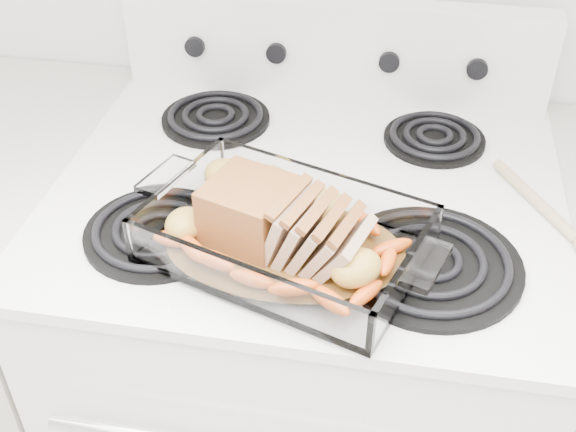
# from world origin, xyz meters

# --- Properties ---
(electric_range) EXTENTS (0.78, 0.70, 1.12)m
(electric_range) POSITION_xyz_m (0.00, 1.66, 0.48)
(electric_range) COLOR white
(electric_range) RESTS_ON ground
(baking_dish) EXTENTS (0.35, 0.23, 0.07)m
(baking_dish) POSITION_xyz_m (-0.00, 1.48, 0.96)
(baking_dish) COLOR white
(baking_dish) RESTS_ON electric_range
(pork_roast) EXTENTS (0.22, 0.11, 0.09)m
(pork_roast) POSITION_xyz_m (-0.03, 1.48, 0.99)
(pork_roast) COLOR #975727
(pork_roast) RESTS_ON baking_dish
(roast_vegetables) EXTENTS (0.40, 0.22, 0.05)m
(roast_vegetables) POSITION_xyz_m (-0.01, 1.52, 0.97)
(roast_vegetables) COLOR #DE4D14
(roast_vegetables) RESTS_ON baking_dish
(wooden_spoon) EXTENTS (0.16, 0.22, 0.02)m
(wooden_spoon) POSITION_xyz_m (0.38, 1.61, 0.95)
(wooden_spoon) COLOR tan
(wooden_spoon) RESTS_ON electric_range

